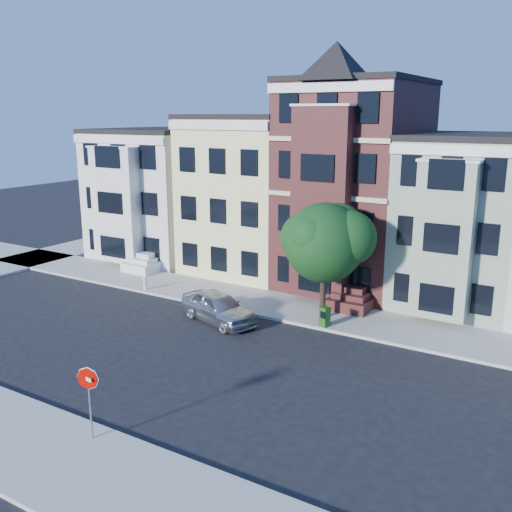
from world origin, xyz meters
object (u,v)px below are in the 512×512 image
Objects in this scene: fire_hydrant at (145,285)px; newspaper_box at (325,317)px; parked_car at (218,307)px; stop_sign at (90,399)px; street_tree at (324,248)px.

newspaper_box is at bearing 0.00° from fire_hydrant.
parked_car is at bearing -142.20° from newspaper_box.
stop_sign is (-2.22, -13.03, 0.90)m from newspaper_box.
parked_car is 11.53m from stop_sign.
fire_hydrant is 16.12m from stop_sign.
fire_hydrant is (-11.06, -1.03, -3.36)m from street_tree.
stop_sign reaches higher than fire_hydrant.
parked_car reaches higher than newspaper_box.
stop_sign is at bearing -148.01° from parked_car.
street_tree is 3.39m from newspaper_box.
street_tree is at bearing -39.13° from parked_car.
fire_hydrant is at bearing -162.59° from newspaper_box.
newspaper_box reaches higher than fire_hydrant.
parked_car is at bearing -15.87° from fire_hydrant.
stop_sign is at bearing -82.27° from newspaper_box.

